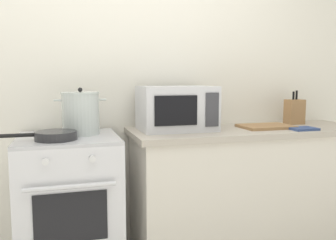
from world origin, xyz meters
The scene contains 10 objects.
back_wall centered at (0.30, 0.97, 1.25)m, with size 4.40×0.10×2.50m, color silver.
lower_cabinet_right centered at (0.90, 0.62, 0.44)m, with size 1.64×0.56×0.88m, color beige.
countertop_right centered at (0.90, 0.62, 0.90)m, with size 1.70×0.60×0.04m, color #ADA393.
stove centered at (-0.35, 0.60, 0.46)m, with size 0.60×0.64×0.92m.
stock_pot centered at (-0.27, 0.67, 1.05)m, with size 0.32×0.24×0.30m.
frying_pan centered at (-0.42, 0.49, 0.95)m, with size 0.44×0.24×0.05m.
microwave centered at (0.37, 0.68, 1.07)m, with size 0.50×0.37×0.30m.
cutting_board centered at (1.02, 0.60, 0.93)m, with size 0.36×0.26×0.02m, color #997047.
knife_block centered at (1.35, 0.74, 1.02)m, with size 0.13×0.10×0.26m.
oven_mitt centered at (1.21, 0.44, 0.93)m, with size 0.18×0.14×0.02m, color #33477A.
Camera 1 is at (-0.38, -1.66, 1.27)m, focal length 38.71 mm.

